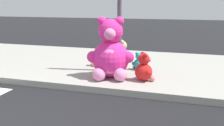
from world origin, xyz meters
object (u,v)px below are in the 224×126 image
at_px(plush_yellow, 97,59).
at_px(plush_pink_large, 110,54).
at_px(sign_pole, 119,5).
at_px(plush_tan, 122,54).
at_px(plush_teal, 139,62).
at_px(plush_red, 144,69).

bearing_deg(plush_yellow, plush_pink_large, -54.36).
bearing_deg(plush_yellow, sign_pole, -26.33).
bearing_deg(sign_pole, plush_yellow, 153.67).
relative_size(plush_yellow, plush_tan, 0.74).
relative_size(sign_pole, plush_teal, 6.65).
bearing_deg(plush_teal, plush_tan, 135.18).
distance_m(plush_yellow, plush_tan, 0.81).
relative_size(sign_pole, plush_red, 4.87).
relative_size(plush_yellow, plush_red, 0.76).
distance_m(plush_pink_large, plush_red, 0.88).
bearing_deg(plush_red, plush_tan, 121.25).
xyz_separation_m(plush_pink_large, plush_red, (0.82, -0.03, -0.31)).
height_order(plush_pink_large, plush_tan, plush_pink_large).
bearing_deg(plush_tan, sign_pole, -79.08).
height_order(plush_yellow, plush_tan, plush_tan).
distance_m(plush_pink_large, plush_tan, 1.57).
height_order(plush_pink_large, plush_teal, plush_pink_large).
height_order(plush_pink_large, plush_red, plush_pink_large).
relative_size(plush_teal, plush_red, 0.73).
bearing_deg(plush_teal, sign_pole, -146.47).
bearing_deg(plush_teal, plush_pink_large, -119.81).
bearing_deg(plush_tan, plush_yellow, -133.56).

